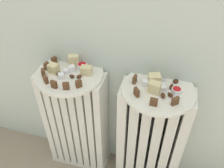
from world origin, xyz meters
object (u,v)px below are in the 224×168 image
(radiator_right, at_px, (150,140))
(plate_left, at_px, (69,74))
(jam_bowl_right, at_px, (176,91))
(jam_bowl_left, at_px, (82,66))
(radiator_left, at_px, (77,124))
(fork, at_px, (160,82))
(plate_right, at_px, (158,90))

(radiator_right, height_order, plate_left, plate_left)
(jam_bowl_right, bearing_deg, plate_left, 178.81)
(jam_bowl_left, bearing_deg, radiator_right, -7.59)
(radiator_left, xyz_separation_m, plate_left, (0.00, -0.00, 0.34))
(plate_left, bearing_deg, jam_bowl_left, 46.10)
(jam_bowl_right, relative_size, fork, 0.48)
(radiator_right, relative_size, plate_right, 2.13)
(plate_right, distance_m, fork, 0.04)
(plate_right, bearing_deg, radiator_left, 180.00)
(radiator_right, bearing_deg, jam_bowl_left, 172.41)
(plate_left, relative_size, fork, 3.75)
(radiator_left, bearing_deg, fork, 5.71)
(plate_right, relative_size, jam_bowl_right, 7.73)
(jam_bowl_left, height_order, fork, jam_bowl_left)
(radiator_right, height_order, jam_bowl_left, jam_bowl_left)
(plate_right, bearing_deg, radiator_right, 0.00)
(radiator_left, relative_size, plate_left, 2.13)
(plate_left, xyz_separation_m, plate_right, (0.40, 0.00, 0.00))
(radiator_right, distance_m, jam_bowl_right, 0.36)
(jam_bowl_left, height_order, jam_bowl_right, jam_bowl_left)
(jam_bowl_left, relative_size, jam_bowl_right, 1.16)
(radiator_right, xyz_separation_m, plate_left, (-0.40, 0.00, 0.34))
(radiator_left, height_order, fork, fork)
(fork, bearing_deg, jam_bowl_right, -34.96)
(radiator_left, bearing_deg, radiator_right, -0.00)
(jam_bowl_left, bearing_deg, plate_left, -133.90)
(plate_left, height_order, jam_bowl_right, jam_bowl_right)
(fork, bearing_deg, radiator_left, -174.29)
(radiator_left, xyz_separation_m, plate_right, (0.40, -0.00, 0.34))
(radiator_left, bearing_deg, jam_bowl_right, -1.19)
(plate_left, bearing_deg, fork, 5.71)
(radiator_left, bearing_deg, plate_left, -63.43)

